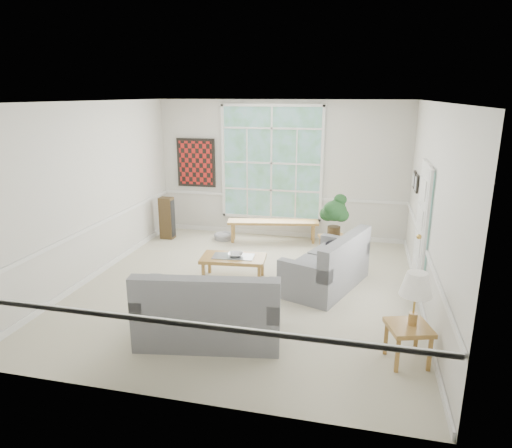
{
  "coord_description": "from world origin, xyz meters",
  "views": [
    {
      "loc": [
        1.75,
        -6.81,
        3.11
      ],
      "look_at": [
        0.1,
        0.2,
        1.05
      ],
      "focal_mm": 32.0,
      "sensor_mm": 36.0,
      "label": 1
    }
  ],
  "objects_px": {
    "loveseat_front": "(210,303)",
    "coffee_table": "(233,268)",
    "end_table": "(333,249)",
    "loveseat_right": "(326,260)",
    "side_table": "(407,344)"
  },
  "relations": [
    {
      "from": "coffee_table",
      "to": "end_table",
      "type": "height_order",
      "value": "end_table"
    },
    {
      "from": "end_table",
      "to": "loveseat_right",
      "type": "bearing_deg",
      "value": -92.18
    },
    {
      "from": "loveseat_front",
      "to": "end_table",
      "type": "height_order",
      "value": "loveseat_front"
    },
    {
      "from": "loveseat_right",
      "to": "loveseat_front",
      "type": "height_order",
      "value": "loveseat_front"
    },
    {
      "from": "loveseat_front",
      "to": "end_table",
      "type": "xyz_separation_m",
      "value": [
        1.38,
        3.25,
        -0.25
      ]
    },
    {
      "from": "loveseat_right",
      "to": "loveseat_front",
      "type": "distance_m",
      "value": 2.42
    },
    {
      "from": "loveseat_front",
      "to": "end_table",
      "type": "bearing_deg",
      "value": 57.56
    },
    {
      "from": "coffee_table",
      "to": "side_table",
      "type": "bearing_deg",
      "value": -41.83
    },
    {
      "from": "loveseat_front",
      "to": "coffee_table",
      "type": "relative_size",
      "value": 1.67
    },
    {
      "from": "loveseat_front",
      "to": "coffee_table",
      "type": "distance_m",
      "value": 2.01
    },
    {
      "from": "end_table",
      "to": "coffee_table",
      "type": "bearing_deg",
      "value": -141.8
    },
    {
      "from": "loveseat_front",
      "to": "coffee_table",
      "type": "xyz_separation_m",
      "value": [
        -0.25,
        1.97,
        -0.29
      ]
    },
    {
      "from": "loveseat_right",
      "to": "coffee_table",
      "type": "bearing_deg",
      "value": -157.69
    },
    {
      "from": "loveseat_right",
      "to": "coffee_table",
      "type": "xyz_separation_m",
      "value": [
        -1.58,
        -0.05,
        -0.25
      ]
    },
    {
      "from": "coffee_table",
      "to": "end_table",
      "type": "distance_m",
      "value": 2.07
    }
  ]
}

